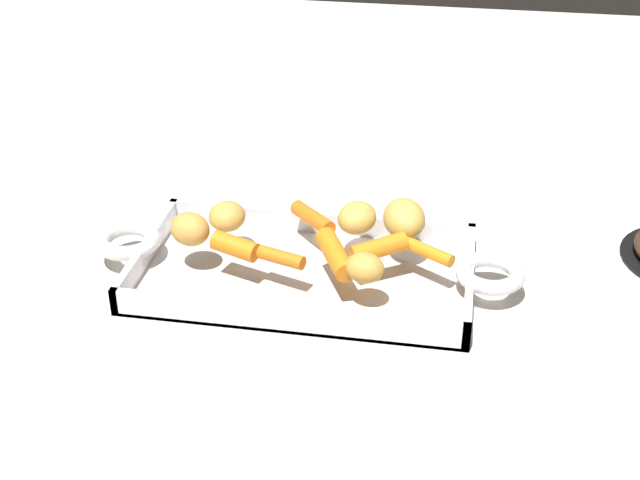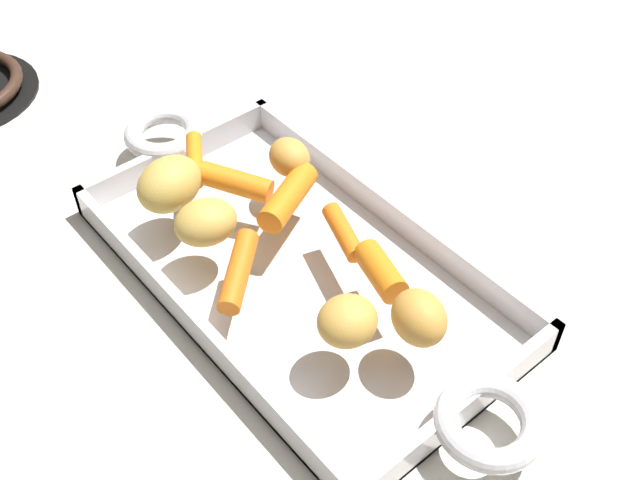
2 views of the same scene
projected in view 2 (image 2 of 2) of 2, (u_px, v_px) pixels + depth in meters
ground_plane at (298, 276)px, 0.62m from camera, size 2.23×2.23×0.00m
roasting_dish at (298, 267)px, 0.62m from camera, size 0.47×0.21×0.04m
baby_carrot_short at (236, 268)px, 0.57m from camera, size 0.06×0.06×0.02m
baby_carrot_southwest at (343, 232)px, 0.60m from camera, size 0.06×0.03×0.02m
baby_carrot_southeast at (288, 197)px, 0.62m from camera, size 0.05×0.08×0.03m
baby_carrot_center_right at (240, 180)px, 0.64m from camera, size 0.06×0.05×0.03m
baby_carrot_center_left at (195, 160)px, 0.66m from camera, size 0.06×0.05×0.01m
baby_carrot_long at (380, 271)px, 0.56m from camera, size 0.06×0.04×0.03m
potato_near_roast at (347, 321)px, 0.52m from camera, size 0.04×0.05×0.03m
potato_corner at (206, 222)px, 0.59m from camera, size 0.05×0.06×0.03m
potato_golden_small at (169, 184)px, 0.62m from camera, size 0.06×0.07×0.04m
potato_whole at (419, 318)px, 0.52m from camera, size 0.05×0.05×0.04m
potato_halved at (289, 157)px, 0.65m from camera, size 0.04×0.04×0.03m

